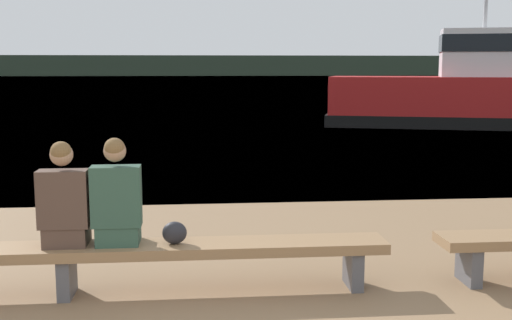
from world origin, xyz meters
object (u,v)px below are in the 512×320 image
(tugboat_red, at_px, (479,96))
(person_left, at_px, (64,202))
(shopping_bag, at_px, (175,233))
(bench_main, at_px, (66,255))
(person_right, at_px, (117,200))

(tugboat_red, bearing_deg, person_left, 162.36)
(tugboat_red, bearing_deg, shopping_bag, 164.87)
(shopping_bag, relative_size, tugboat_red, 0.02)
(bench_main, relative_size, shopping_bag, 26.25)
(bench_main, bearing_deg, shopping_bag, -0.56)
(bench_main, height_order, person_left, person_left)
(bench_main, bearing_deg, person_right, 0.43)
(shopping_bag, height_order, tugboat_red, tugboat_red)
(person_left, relative_size, person_right, 0.97)
(bench_main, height_order, tugboat_red, tugboat_red)
(bench_main, height_order, shopping_bag, shopping_bag)
(bench_main, bearing_deg, person_left, 48.01)
(person_right, distance_m, shopping_bag, 0.62)
(person_right, xyz_separation_m, tugboat_red, (10.81, 16.07, 0.18))
(shopping_bag, xyz_separation_m, tugboat_red, (10.28, 16.08, 0.51))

